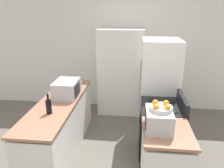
{
  "coord_description": "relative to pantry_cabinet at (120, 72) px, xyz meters",
  "views": [
    {
      "loc": [
        0.38,
        -1.91,
        2.33
      ],
      "look_at": [
        0.0,
        1.7,
        1.05
      ],
      "focal_mm": 35.0,
      "sensor_mm": 36.0,
      "label": 1
    }
  ],
  "objects": [
    {
      "name": "counter_left",
      "position": [
        -0.89,
        -1.6,
        -0.51
      ],
      "size": [
        0.6,
        2.2,
        0.91
      ],
      "color": "silver",
      "rests_on": "ground_plane"
    },
    {
      "name": "counter_right",
      "position": [
        0.74,
        -2.34,
        -0.51
      ],
      "size": [
        0.6,
        0.71,
        0.91
      ],
      "color": "silver",
      "rests_on": "ground_plane"
    },
    {
      "name": "stove",
      "position": [
        0.76,
        -1.61,
        -0.49
      ],
      "size": [
        0.66,
        0.72,
        1.07
      ],
      "color": "black",
      "rests_on": "ground_plane"
    },
    {
      "name": "pantry_cabinet",
      "position": [
        0.0,
        0.0,
        0.0
      ],
      "size": [
        0.99,
        0.59,
        1.9
      ],
      "color": "white",
      "rests_on": "ground_plane"
    },
    {
      "name": "wall_back",
      "position": [
        -0.08,
        0.33,
        0.35
      ],
      "size": [
        7.0,
        0.06,
        2.6
      ],
      "color": "white",
      "rests_on": "ground_plane"
    },
    {
      "name": "wine_bottle",
      "position": [
        -0.86,
        -2.04,
        0.07
      ],
      "size": [
        0.08,
        0.08,
        0.3
      ],
      "color": "black",
      "rests_on": "counter_left"
    },
    {
      "name": "microwave",
      "position": [
        -0.8,
        -1.4,
        0.1
      ],
      "size": [
        0.38,
        0.5,
        0.27
      ],
      "color": "#B2B2B7",
      "rests_on": "counter_left"
    },
    {
      "name": "fruit_bowl",
      "position": [
        0.64,
        -2.3,
        0.25
      ],
      "size": [
        0.27,
        0.27,
        0.1
      ],
      "color": "silver",
      "rests_on": "toaster_oven"
    },
    {
      "name": "refrigerator",
      "position": [
        0.77,
        -0.84,
        -0.05
      ],
      "size": [
        0.69,
        0.75,
        1.81
      ],
      "color": "white",
      "rests_on": "ground_plane"
    },
    {
      "name": "toaster_oven",
      "position": [
        0.62,
        -2.31,
        0.09
      ],
      "size": [
        0.32,
        0.41,
        0.25
      ],
      "color": "#B2B2B7",
      "rests_on": "counter_right"
    }
  ]
}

